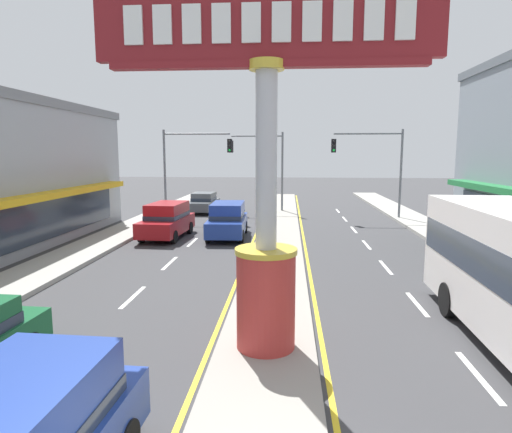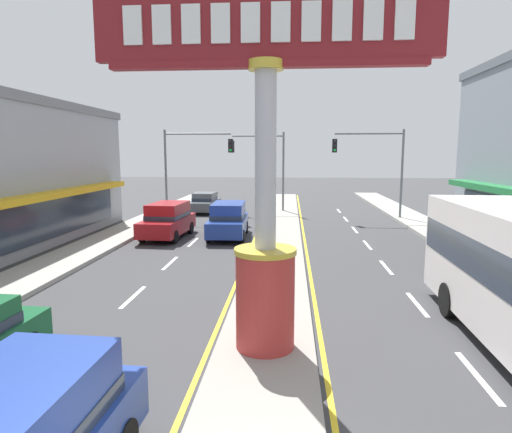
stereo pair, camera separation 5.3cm
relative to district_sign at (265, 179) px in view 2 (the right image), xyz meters
The scene contains 11 objects.
median_strip 13.03m from the district_sign, 90.00° to the left, with size 2.32×52.00×0.14m, color gray.
sidewalk_left 14.30m from the district_sign, 130.80° to the left, with size 2.45×60.00×0.18m, color #9E9B93.
sidewalk_right 14.30m from the district_sign, 49.20° to the left, with size 2.45×60.00×0.18m, color #9E9B93.
lane_markings 11.77m from the district_sign, 90.00° to the left, with size 9.06×52.00×0.01m.
district_sign is the anchor object (origin of this frame).
traffic_light_left_side 21.54m from the district_sign, 107.27° to the left, with size 4.86×0.46×6.20m.
traffic_light_right_side 22.03m from the district_sign, 73.12° to the left, with size 4.86×0.46×6.20m.
traffic_light_median_far 24.60m from the district_sign, 93.50° to the left, with size 4.20×0.46×6.20m.
suv_near_right_lane 14.49m from the district_sign, 101.46° to the left, with size 2.08×4.66×1.90m.
suv_mid_left_lane 15.19m from the district_sign, 114.22° to the left, with size 2.17×4.70×1.90m.
sedan_far_left_oncoming 24.97m from the district_sign, 104.28° to the left, with size 1.98×4.37×1.53m.
Camera 2 is at (0.54, -4.05, 4.58)m, focal length 30.78 mm.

